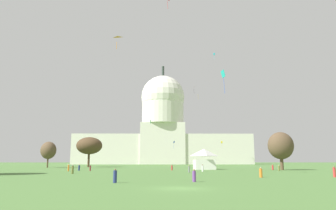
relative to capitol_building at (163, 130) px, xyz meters
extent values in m
plane|color=#4C7538|center=(3.09, -189.57, -24.14)|extent=(800.00, 800.00, 0.00)
cube|color=silver|center=(-30.62, 0.00, -13.93)|extent=(61.23, 20.99, 20.41)
cube|color=silver|center=(30.62, 0.00, -13.93)|extent=(61.23, 20.99, 20.41)
cube|color=silver|center=(0.00, 0.00, -10.07)|extent=(30.34, 23.09, 28.14)
cylinder|color=silver|center=(0.00, 0.00, 13.71)|extent=(29.46, 29.46, 19.42)
sphere|color=silver|center=(0.00, 0.00, 23.42)|extent=(31.00, 31.00, 31.00)
cylinder|color=#2D3833|center=(0.00, 0.00, 42.71)|extent=(1.80, 1.80, 7.59)
cube|color=white|center=(13.01, -127.59, -22.72)|extent=(5.99, 6.66, 2.83)
pyramid|color=white|center=(13.01, -127.59, -19.26)|extent=(6.29, 7.00, 2.04)
cylinder|color=brown|center=(-40.63, -105.45, -21.98)|extent=(0.54, 0.54, 4.32)
ellipsoid|color=brown|center=(-40.63, -105.45, -17.95)|extent=(8.26, 8.22, 6.23)
cylinder|color=brown|center=(33.52, -133.39, -21.95)|extent=(0.89, 0.89, 4.36)
ellipsoid|color=brown|center=(33.52, -133.39, -17.54)|extent=(7.94, 7.33, 7.45)
cylinder|color=#4C3823|center=(-28.50, -94.90, -20.97)|extent=(0.83, 0.83, 6.33)
ellipsoid|color=#4C3823|center=(-28.50, -94.90, -15.77)|extent=(14.12, 13.75, 6.78)
cylinder|color=navy|center=(-20.43, -137.92, -23.46)|extent=(0.54, 0.54, 1.36)
sphere|color=tan|center=(-20.43, -137.92, -22.65)|extent=(0.33, 0.33, 0.26)
cylinder|color=#1E757A|center=(-22.38, -137.14, -23.49)|extent=(0.57, 0.57, 1.30)
sphere|color=tan|center=(-22.38, -137.14, -22.73)|extent=(0.30, 0.30, 0.22)
cylinder|color=navy|center=(-4.18, -182.31, -23.43)|extent=(0.46, 0.46, 1.41)
sphere|color=brown|center=(-4.18, -182.31, -22.63)|extent=(0.22, 0.22, 0.20)
cylinder|color=red|center=(31.30, -132.36, -23.51)|extent=(0.63, 0.63, 1.26)
sphere|color=#A37556|center=(31.30, -132.36, -22.75)|extent=(0.35, 0.35, 0.26)
cylinder|color=olive|center=(29.97, -140.81, -23.51)|extent=(0.54, 0.54, 1.25)
sphere|color=tan|center=(29.97, -140.81, -22.77)|extent=(0.32, 0.32, 0.23)
cylinder|color=gray|center=(6.82, -150.56, -23.48)|extent=(0.41, 0.41, 1.31)
sphere|color=#A37556|center=(6.82, -150.56, -22.71)|extent=(0.28, 0.28, 0.23)
cylinder|color=red|center=(27.79, -170.50, -23.39)|extent=(0.55, 0.55, 1.49)
sphere|color=brown|center=(27.79, -170.50, -22.54)|extent=(0.29, 0.29, 0.21)
cylinder|color=maroon|center=(-17.10, -139.94, -23.50)|extent=(0.46, 0.46, 1.26)
sphere|color=brown|center=(-17.10, -139.94, -22.77)|extent=(0.29, 0.29, 0.21)
cylinder|color=#703D93|center=(5.17, -180.58, -23.49)|extent=(0.57, 0.57, 1.29)
sphere|color=#A37556|center=(5.17, -180.58, -22.73)|extent=(0.30, 0.30, 0.23)
cylinder|color=olive|center=(-16.42, -157.31, -23.38)|extent=(0.53, 0.53, 1.51)
sphere|color=#A37556|center=(-16.42, -157.31, -22.53)|extent=(0.24, 0.24, 0.20)
cylinder|color=orange|center=(16.27, -170.89, -23.47)|extent=(0.58, 0.58, 1.34)
sphere|color=tan|center=(16.27, -170.89, -22.69)|extent=(0.27, 0.27, 0.20)
cylinder|color=silver|center=(10.23, -146.82, -23.42)|extent=(0.44, 0.44, 1.43)
sphere|color=brown|center=(10.23, -146.82, -22.59)|extent=(0.27, 0.27, 0.23)
cylinder|color=orange|center=(-21.58, -143.04, -23.39)|extent=(0.49, 0.49, 1.50)
sphere|color=beige|center=(-21.58, -143.04, -22.52)|extent=(0.33, 0.33, 0.23)
cylinder|color=red|center=(3.44, -135.57, -23.49)|extent=(0.39, 0.39, 1.29)
sphere|color=brown|center=(3.44, -135.57, -22.73)|extent=(0.24, 0.24, 0.23)
cube|color=#33BCDB|center=(25.01, -77.81, 28.30)|extent=(0.77, 0.77, 0.33)
cube|color=#33BCDB|center=(25.01, -77.81, 28.85)|extent=(0.77, 0.77, 0.33)
cylinder|color=#33BCDB|center=(24.96, -77.81, 26.99)|extent=(0.21, 0.07, 2.28)
cube|color=green|center=(-2.56, -130.87, -10.65)|extent=(0.38, 0.81, 1.17)
cube|color=gold|center=(22.05, -30.57, 18.54)|extent=(0.36, 0.85, 0.72)
cylinder|color=gold|center=(22.12, -30.57, 17.10)|extent=(0.24, 0.33, 2.16)
pyramid|color=pink|center=(16.83, -57.55, 16.83)|extent=(1.35, 1.55, 0.24)
cylinder|color=black|center=(17.02, -57.36, 14.94)|extent=(0.31, 0.29, 2.55)
cylinder|color=red|center=(2.22, -143.58, 18.75)|extent=(0.21, 0.24, 2.33)
cube|color=teal|center=(13.33, -158.70, -4.30)|extent=(0.78, 1.02, 1.58)
cylinder|color=blue|center=(13.49, -158.70, -6.74)|extent=(0.19, 0.40, 3.41)
pyramid|color=orange|center=(-8.33, -158.38, 3.56)|extent=(1.76, 0.78, 0.17)
cylinder|color=orange|center=(-8.46, -158.12, 1.90)|extent=(0.09, 0.13, 1.56)
cube|color=yellow|center=(27.93, -74.75, -13.44)|extent=(0.65, 0.72, 0.51)
cube|color=yellow|center=(27.93, -74.75, -12.99)|extent=(0.65, 0.72, 0.51)
cylinder|color=yellow|center=(27.90, -74.75, -14.21)|extent=(0.13, 0.12, 1.26)
cube|color=blue|center=(7.29, -22.07, -10.03)|extent=(1.00, 1.18, 1.37)
cylinder|color=blue|center=(7.10, -22.07, -12.42)|extent=(0.32, 0.09, 3.44)
camera|label=1|loc=(1.62, -219.24, -21.58)|focal=33.21mm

